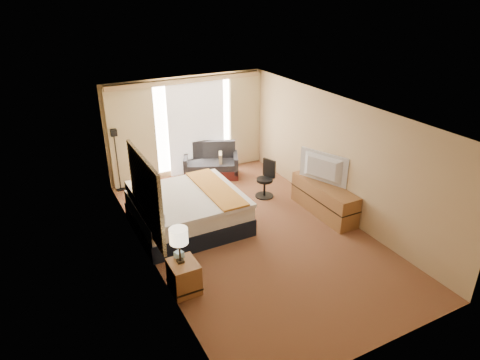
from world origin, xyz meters
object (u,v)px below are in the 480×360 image
loveseat (211,165)px  desk_chair (266,180)px  nightstand_right (142,211)px  lamp_right (140,181)px  nightstand_left (184,277)px  floor_lamp (116,148)px  television (321,169)px  lamp_left (179,237)px  bed (187,210)px  media_dresser (324,199)px

loveseat → desk_chair: desk_chair is taller
nightstand_right → lamp_right: (0.02, -0.05, 0.74)m
nightstand_left → loveseat: 4.70m
floor_lamp → television: size_ratio=1.34×
desk_chair → television: size_ratio=0.78×
loveseat → lamp_right: bearing=-120.4°
desk_chair → lamp_right: lamp_right is taller
nightstand_left → floor_lamp: floor_lamp is taller
loveseat → lamp_left: 4.74m
lamp_left → nightstand_right: bearing=89.3°
bed → lamp_right: size_ratio=3.65×
bed → lamp_left: size_ratio=3.43×
media_dresser → television: (-0.05, 0.13, 0.69)m
media_dresser → loveseat: loveseat is taller
media_dresser → television: 0.70m
nightstand_right → media_dresser: (3.70, -1.45, 0.07)m
desk_chair → television: bearing=-81.1°
nightstand_left → media_dresser: bearing=15.8°
lamp_right → loveseat: bearing=35.2°
media_dresser → lamp_left: size_ratio=2.83×
lamp_left → lamp_right: size_ratio=1.06×
nightstand_left → bed: bearing=67.0°
media_dresser → loveseat: 3.33m
media_dresser → bed: 3.01m
nightstand_left → desk_chair: bearing=38.4°
floor_lamp → lamp_right: 1.90m
media_dresser → desk_chair: bearing=117.9°
media_dresser → bed: (-2.89, 0.85, 0.04)m
nightstand_right → desk_chair: size_ratio=0.60×
floor_lamp → desk_chair: size_ratio=1.72×
loveseat → floor_lamp: 2.51m
lamp_left → lamp_right: lamp_left is taller
bed → loveseat: (1.52, 2.19, -0.10)m
lamp_left → television: bearing=17.2°
desk_chair → lamp_right: size_ratio=1.53×
nightstand_left → media_dresser: media_dresser is taller
desk_chair → lamp_right: bearing=158.9°
nightstand_left → nightstand_right: 2.50m
nightstand_left → media_dresser: 3.85m
lamp_left → loveseat: bearing=59.7°
floor_lamp → television: bearing=-40.7°
media_dresser → bed: bearing=163.6°
nightstand_left → bed: size_ratio=0.25×
lamp_right → floor_lamp: bearing=91.4°
media_dresser → television: television is taller
bed → lamp_right: (-0.79, 0.55, 0.62)m
nightstand_left → lamp_left: lamp_left is taller
floor_lamp → lamp_right: floor_lamp is taller
desk_chair → lamp_left: 3.87m
loveseat → lamp_right: (-2.31, -1.63, 0.72)m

